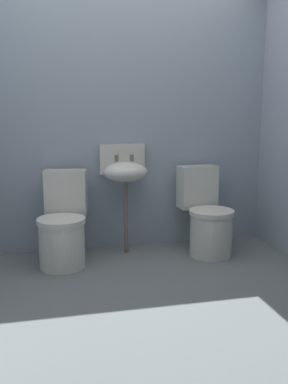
{
  "coord_description": "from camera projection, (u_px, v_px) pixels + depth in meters",
  "views": [
    {
      "loc": [
        -0.68,
        -2.66,
        1.29
      ],
      "look_at": [
        0.0,
        0.3,
        0.7
      ],
      "focal_mm": 39.23,
      "sensor_mm": 36.0,
      "label": 1
    }
  ],
  "objects": [
    {
      "name": "ground_plane",
      "position": [
        153.0,
        303.0,
        2.95
      ],
      "size": [
        3.19,
        2.77,
        0.08
      ],
      "primitive_type": "cube",
      "color": "slate"
    },
    {
      "name": "sink",
      "position": [
        125.0,
        171.0,
        3.77
      ],
      "size": [
        0.42,
        0.35,
        0.99
      ],
      "color": "#6D625A",
      "rests_on": "ground"
    },
    {
      "name": "wall_back",
      "position": [
        122.0,
        122.0,
        3.9
      ],
      "size": [
        3.19,
        0.1,
        2.37
      ],
      "primitive_type": "cube",
      "color": "#8C9DAC",
      "rests_on": "ground"
    },
    {
      "name": "toilet_left",
      "position": [
        63.0,
        227.0,
        3.55
      ],
      "size": [
        0.49,
        0.65,
        0.78
      ],
      "rotation": [
        0.0,
        0.0,
        2.94
      ],
      "color": "silver",
      "rests_on": "ground"
    },
    {
      "name": "toilet_right",
      "position": [
        207.0,
        218.0,
        3.83
      ],
      "size": [
        0.44,
        0.63,
        0.78
      ],
      "rotation": [
        0.0,
        0.0,
        3.24
      ],
      "color": "silver",
      "rests_on": "ground"
    }
  ]
}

